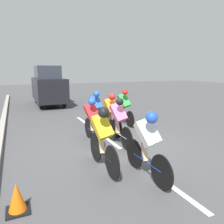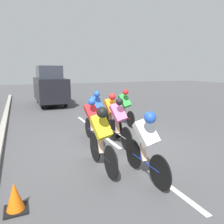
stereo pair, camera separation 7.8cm
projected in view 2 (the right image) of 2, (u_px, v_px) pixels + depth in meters
ground_plane at (115, 144)px, 6.62m from camera, size 60.00×60.00×0.00m
lane_stripe_near at (179, 193)px, 4.00m from camera, size 0.12×1.40×0.01m
lane_stripe_mid at (111, 142)px, 6.88m from camera, size 0.12×1.40×0.01m
lane_stripe_far at (83, 120)px, 9.77m from camera, size 0.12×1.40×0.01m
cyclist_green at (125, 106)px, 8.80m from camera, size 0.46×1.64×1.49m
cyclist_yellow at (102, 137)px, 4.75m from camera, size 0.42×1.70×1.51m
cyclist_orange at (111, 113)px, 7.49m from camera, size 0.42×1.69×1.47m
cyclist_red at (92, 119)px, 6.64m from camera, size 0.44×1.63×1.43m
cyclist_pink at (118, 121)px, 6.37m from camera, size 0.44×1.72×1.47m
cyclist_white at (146, 143)px, 4.36m from camera, size 0.45×1.70×1.48m
cyclist_blue at (97, 109)px, 8.20m from camera, size 0.43×1.73×1.49m
support_car at (50, 86)px, 13.88m from camera, size 1.70×4.19×2.47m
traffic_cone at (15, 197)px, 3.47m from camera, size 0.36×0.36×0.49m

